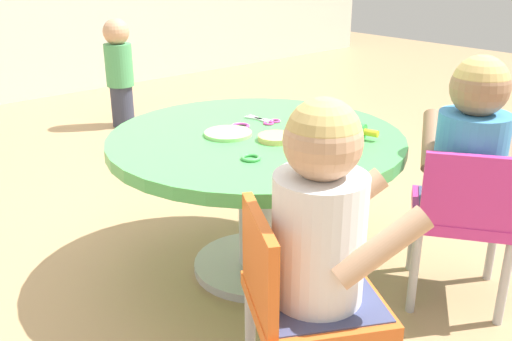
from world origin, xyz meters
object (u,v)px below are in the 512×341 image
at_px(seated_child_left, 322,213).
at_px(child_chair_left, 301,302).
at_px(seated_child_right, 472,141).
at_px(rolling_pin, 344,128).
at_px(child_chair_right, 463,215).
at_px(craft_scissors, 266,121).
at_px(toddler_standing, 119,70).
at_px(craft_table, 256,166).

bearing_deg(seated_child_left, child_chair_left, 150.97).
height_order(seated_child_right, rolling_pin, seated_child_right).
bearing_deg(child_chair_right, craft_scissors, 108.94).
height_order(child_chair_left, seated_child_left, seated_child_left).
height_order(seated_child_left, toddler_standing, seated_child_left).
xyz_separation_m(seated_child_left, seated_child_right, (0.70, 0.04, 0.00)).
relative_size(child_chair_right, toddler_standing, 0.80).
bearing_deg(seated_child_right, child_chair_right, -145.22).
bearing_deg(craft_table, seated_child_right, -54.77).
height_order(craft_table, child_chair_left, child_chair_left).
relative_size(seated_child_left, rolling_pin, 2.24).
distance_m(seated_child_right, craft_scissors, 0.68).
bearing_deg(seated_child_right, craft_table, 125.23).
xyz_separation_m(craft_table, rolling_pin, (0.21, -0.20, 0.13)).
bearing_deg(toddler_standing, craft_scissors, -102.27).
distance_m(seated_child_left, seated_child_right, 0.70).
bearing_deg(toddler_standing, child_chair_right, -93.86).
distance_m(child_chair_right, craft_scissors, 0.72).
relative_size(craft_table, child_chair_right, 1.80).
distance_m(child_chair_left, rolling_pin, 0.71).
bearing_deg(craft_scissors, seated_child_left, -123.34).
xyz_separation_m(child_chair_right, craft_scissors, (-0.22, 0.66, 0.20)).
height_order(seated_child_left, craft_scissors, seated_child_left).
bearing_deg(craft_table, toddler_standing, 74.70).
xyz_separation_m(craft_table, child_chair_left, (-0.35, -0.56, -0.09)).
distance_m(craft_table, craft_scissors, 0.19).
xyz_separation_m(seated_child_left, craft_scissors, (0.44, 0.67, -0.03)).
bearing_deg(child_chair_left, craft_table, 57.97).
relative_size(seated_child_right, toddler_standing, 0.76).
height_order(craft_table, seated_child_right, seated_child_right).
distance_m(seated_child_left, rolling_pin, 0.65).
height_order(toddler_standing, craft_scissors, toddler_standing).
bearing_deg(seated_child_left, craft_table, 61.41).
bearing_deg(child_chair_right, seated_child_right, 34.78).
bearing_deg(rolling_pin, seated_child_right, -63.31).
bearing_deg(craft_scissors, child_chair_right, -71.06).
distance_m(seated_child_right, toddler_standing, 2.44).
bearing_deg(child_chair_right, craft_table, 121.79).
height_order(craft_table, craft_scissors, craft_scissors).
xyz_separation_m(seated_child_left, child_chair_right, (0.67, 0.02, -0.23)).
height_order(child_chair_right, rolling_pin, rolling_pin).
bearing_deg(child_chair_right, child_chair_left, 179.88).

